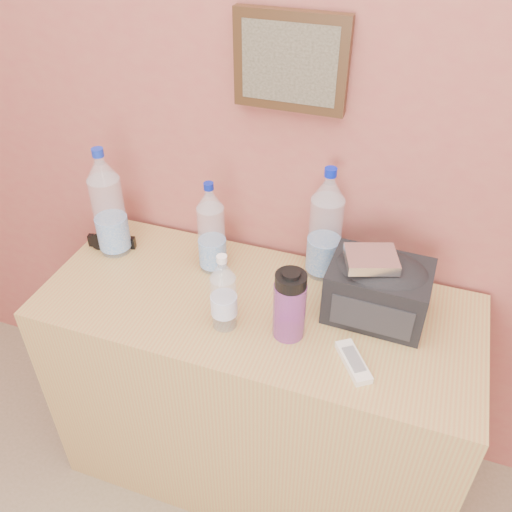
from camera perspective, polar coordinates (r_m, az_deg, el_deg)
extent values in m
plane|color=#A15A4B|center=(1.47, 9.73, 17.31)|extent=(4.00, 0.00, 4.00)
cube|color=tan|center=(1.85, 0.07, -14.18)|extent=(1.27, 0.53, 0.79)
cylinder|color=white|center=(1.73, -15.25, 4.83)|extent=(0.10, 0.10, 0.31)
cylinder|color=#122BB0|center=(1.64, -16.33, 10.42)|extent=(0.03, 0.03, 0.02)
cylinder|color=white|center=(1.62, -4.71, 2.50)|extent=(0.08, 0.08, 0.26)
cylinder|color=#0B1D98|center=(1.53, -5.01, 7.34)|extent=(0.03, 0.03, 0.02)
cylinder|color=silver|center=(1.59, 7.31, 2.75)|extent=(0.10, 0.10, 0.31)
cylinder|color=#071BBB|center=(1.49, 7.88, 8.73)|extent=(0.03, 0.03, 0.02)
cylinder|color=silver|center=(1.43, -3.43, -4.26)|extent=(0.07, 0.07, 0.20)
cylinder|color=white|center=(1.35, -3.62, -0.30)|extent=(0.03, 0.03, 0.02)
cylinder|color=#792A98|center=(1.42, 3.53, -5.69)|extent=(0.09, 0.09, 0.17)
cylinder|color=black|center=(1.35, 3.70, -2.43)|extent=(0.08, 0.08, 0.04)
cube|color=white|center=(1.42, 10.22, -10.92)|extent=(0.12, 0.14, 0.02)
cube|color=white|center=(1.43, 12.04, -0.32)|extent=(0.16, 0.15, 0.03)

